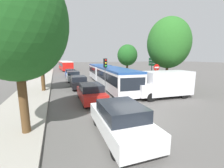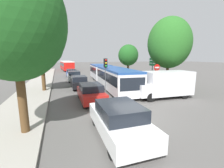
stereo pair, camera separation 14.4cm
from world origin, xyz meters
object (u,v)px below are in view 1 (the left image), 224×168
tree_right_mid (127,55)px  queued_car_black (79,82)px  queued_car_blue (70,73)px  direction_sign_post (152,65)px  city_bus_rear (65,65)px  white_van (165,84)px  queued_car_white (121,120)px  queued_car_silver (73,76)px  articulated_bus (107,74)px  no_entry_sign (156,73)px  queued_car_red (91,93)px  tree_right_near (168,44)px  tree_left_mid (40,48)px  traffic_light (105,68)px  tree_left_near (15,21)px

tree_right_mid → queued_car_black: bearing=-142.5°
queued_car_blue → tree_right_mid: (9.86, -3.73, 3.18)m
direction_sign_post → tree_right_mid: size_ratio=0.62×
city_bus_rear → white_van: 33.28m
queued_car_white → queued_car_silver: 17.09m
articulated_bus → tree_right_mid: size_ratio=2.79×
white_van → direction_sign_post: 5.84m
queued_car_black → no_entry_sign: (7.50, -4.17, 1.17)m
queued_car_silver → queued_car_red: bearing=-177.9°
direction_sign_post → tree_right_near: (0.30, -2.26, 2.31)m
city_bus_rear → queued_car_red: 31.68m
tree_left_mid → tree_right_mid: 15.85m
traffic_light → articulated_bus: bearing=152.0°
articulated_bus → city_bus_rear: size_ratio=1.40×
queued_car_silver → white_van: white_van is taller
traffic_light → tree_left_near: tree_left_near is taller
no_entry_sign → direction_sign_post: (1.29, 2.65, 0.69)m
queued_car_white → queued_car_black: bearing=2.4°
queued_car_black → traffic_light: traffic_light is taller
tree_left_near → white_van: bearing=16.8°
queued_car_black → white_van: size_ratio=0.79×
queued_car_white → articulated_bus: bearing=-14.9°
queued_car_red → no_entry_sign: 7.60m
articulated_bus → queued_car_white: 12.76m
city_bus_rear → traffic_light: size_ratio=3.40×
tree_left_near → traffic_light: bearing=48.8°
queued_car_red → direction_sign_post: direction_sign_post is taller
queued_car_white → queued_car_black: 11.44m
queued_car_black → queued_car_red: bearing=-177.1°
queued_car_black → queued_car_blue: queued_car_black is taller
tree_right_near → queued_car_blue: bearing=120.9°
articulated_bus → queued_car_red: (-3.62, -6.54, -0.64)m
queued_car_silver → tree_left_near: (-3.79, -15.49, 4.22)m
articulated_bus → queued_car_silver: articulated_bus is taller
queued_car_white → tree_right_near: (8.87, 7.66, 4.11)m
queued_car_white → tree_right_near: tree_right_near is taller
queued_car_black → traffic_light: bearing=-140.1°
city_bus_rear → tree_left_near: 36.17m
direction_sign_post → tree_left_near: (-12.58, -8.32, 2.40)m
queued_car_silver → traffic_light: (2.30, -8.54, 1.75)m
tree_left_near → tree_right_near: bearing=25.2°
city_bus_rear → queued_car_white: (0.09, -37.37, -0.65)m
city_bus_rear → queued_car_white: bearing=176.8°
queued_car_red → queued_car_blue: 17.07m
queued_car_red → white_van: size_ratio=0.82×
no_entry_sign → tree_left_near: tree_left_near is taller
city_bus_rear → tree_right_near: 31.23m
queued_car_white → tree_right_mid: size_ratio=0.76×
queued_car_black → tree_left_mid: size_ratio=0.64×
no_entry_sign → traffic_light: bearing=-103.9°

